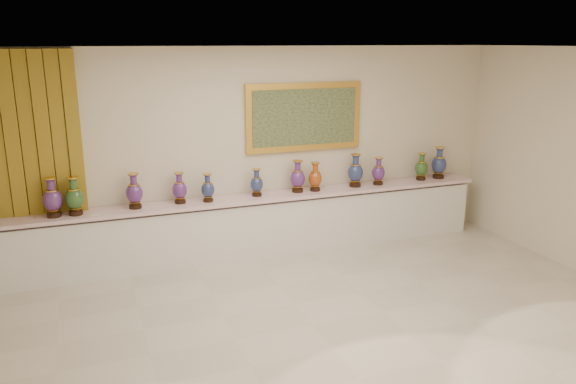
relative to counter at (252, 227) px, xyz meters
name	(u,v)px	position (x,y,z in m)	size (l,w,h in m)	color
ground	(312,325)	(0.00, -2.27, -0.44)	(8.00, 8.00, 0.00)	beige
room	(69,160)	(-2.40, 0.17, 1.14)	(8.00, 8.00, 8.00)	beige
counter	(252,227)	(0.00, 0.00, 0.00)	(7.28, 0.48, 0.90)	white
vase_1	(52,199)	(-2.64, -0.04, 0.69)	(0.27, 0.27, 0.51)	black
vase_2	(75,198)	(-2.38, -0.05, 0.69)	(0.26, 0.26, 0.50)	black
vase_3	(134,193)	(-1.63, -0.01, 0.68)	(0.24, 0.24, 0.48)	black
vase_4	(180,189)	(-1.03, 0.02, 0.66)	(0.26, 0.26, 0.43)	black
vase_5	(208,189)	(-0.65, -0.04, 0.64)	(0.22, 0.22, 0.40)	black
vase_6	(257,184)	(0.08, 0.00, 0.64)	(0.23, 0.23, 0.40)	black
vase_7	(298,178)	(0.71, 0.00, 0.68)	(0.26, 0.26, 0.47)	black
vase_8	(315,178)	(0.98, -0.02, 0.66)	(0.25, 0.25, 0.43)	black
vase_9	(355,172)	(1.66, -0.01, 0.69)	(0.24, 0.24, 0.51)	black
vase_10	(378,172)	(2.05, -0.02, 0.66)	(0.26, 0.26, 0.43)	black
vase_11	(421,168)	(2.85, 0.01, 0.66)	(0.26, 0.26, 0.44)	black
vase_12	(439,164)	(3.18, 0.01, 0.69)	(0.26, 0.26, 0.51)	black
label_card	(95,215)	(-2.15, -0.14, 0.47)	(0.10, 0.06, 0.00)	white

